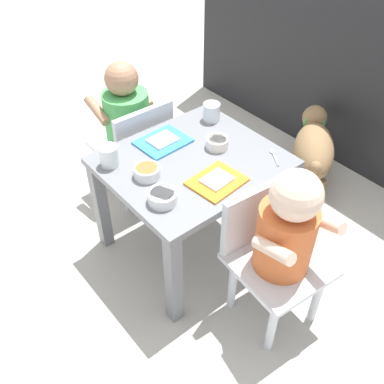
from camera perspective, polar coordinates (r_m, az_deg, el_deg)
ground_plane at (r=1.82m, az=0.00°, el=-6.62°), size 7.00×7.00×0.00m
kitchen_cabinet_back at (r=2.26m, az=22.22°, el=15.00°), size 2.00×0.30×0.92m
dining_table at (r=1.58m, az=0.00°, el=2.05°), size 0.51×0.59×0.43m
seated_child_left at (r=1.84m, az=-8.25°, el=9.27°), size 0.28×0.28×0.63m
seated_child_right at (r=1.34m, az=11.77°, el=-5.18°), size 0.30×0.30×0.63m
dog at (r=2.06m, az=15.48°, el=5.59°), size 0.37×0.41×0.30m
food_tray_left at (r=1.61m, az=-3.80°, el=6.58°), size 0.15×0.19×0.02m
food_tray_right at (r=1.43m, az=3.25°, el=1.43°), size 0.16×0.18×0.02m
water_cup_left at (r=1.73m, az=2.53°, el=10.24°), size 0.07×0.07×0.07m
water_cup_right at (r=1.51m, az=-10.69°, el=4.49°), size 0.06×0.06×0.07m
veggie_bowl_far at (r=1.45m, az=-5.86°, el=2.67°), size 0.09×0.09×0.04m
cereal_bowl_left_side at (r=1.58m, az=3.38°, el=6.35°), size 0.08×0.08×0.04m
cereal_bowl_right_side at (r=1.35m, az=-3.85°, el=-0.64°), size 0.09×0.09×0.04m
spoon_by_left_tray at (r=1.57m, az=10.61°, el=4.69°), size 0.09×0.07×0.01m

